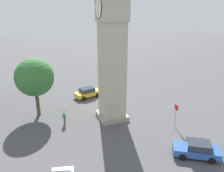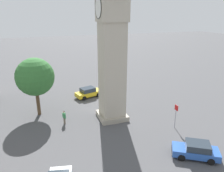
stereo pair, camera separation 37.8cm
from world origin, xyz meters
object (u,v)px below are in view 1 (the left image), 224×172
pedestrian (64,117)px  road_sign (176,112)px  clock_tower (112,16)px  tree (35,77)px  car_blue_kerb (197,149)px  car_red_corner (88,92)px

pedestrian → road_sign: bearing=67.1°
clock_tower → pedestrian: clock_tower is taller
clock_tower → pedestrian: bearing=-93.4°
clock_tower → tree: 11.92m
clock_tower → car_blue_kerb: size_ratio=4.76×
clock_tower → pedestrian: 12.67m
clock_tower → tree: size_ratio=2.80×
car_red_corner → tree: size_ratio=0.59×
clock_tower → car_blue_kerb: (9.92, 4.67, -11.47)m
car_blue_kerb → pedestrian: bearing=-134.3°
tree → road_sign: bearing=59.4°
car_blue_kerb → tree: size_ratio=0.59×
car_red_corner → pedestrian: 8.87m
car_red_corner → car_blue_kerb: bearing=18.2°
car_blue_kerb → tree: bearing=-136.3°
car_blue_kerb → road_sign: road_sign is taller
car_red_corner → tree: tree is taller
car_blue_kerb → car_red_corner: 18.73m
car_red_corner → road_sign: size_ratio=1.58×
tree → pedestrian: bearing=37.3°
pedestrian → clock_tower: bearing=86.6°
tree → road_sign: size_ratio=2.67×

